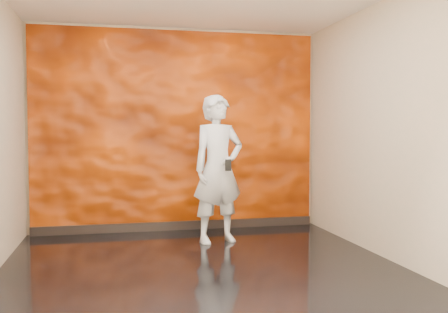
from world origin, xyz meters
TOP-DOWN VIEW (x-y plane):
  - room at (0.00, 0.00)m, footprint 4.02×4.02m
  - feature_wall at (0.00, 1.96)m, footprint 3.90×0.06m
  - baseboard at (0.00, 1.92)m, footprint 3.90×0.04m
  - man at (0.39, 1.07)m, footprint 0.76×0.60m
  - phone at (0.47, 0.84)m, footprint 0.08×0.02m

SIDE VIEW (x-z plane):
  - baseboard at x=0.00m, z-range 0.00..0.12m
  - man at x=0.39m, z-range 0.00..1.82m
  - phone at x=0.47m, z-range 0.90..1.04m
  - feature_wall at x=0.00m, z-range 0.00..2.75m
  - room at x=0.00m, z-range -0.01..2.81m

